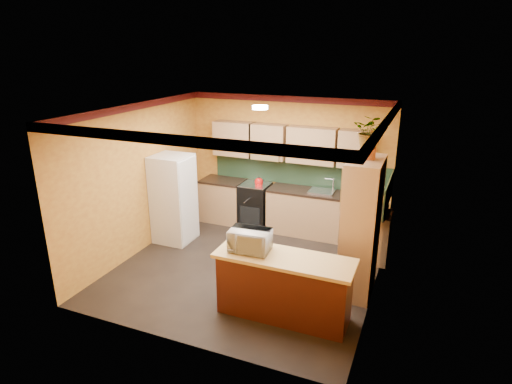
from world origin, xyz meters
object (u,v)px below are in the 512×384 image
at_px(base_cabinets_back, 283,210).
at_px(microwave, 250,240).
at_px(stove, 255,205).
at_px(breakfast_bar, 284,289).
at_px(fridge, 174,199).
at_px(pantry, 361,228).

distance_m(base_cabinets_back, microwave, 2.97).
height_order(stove, breakfast_bar, stove).
bearing_deg(fridge, stove, 47.30).
xyz_separation_m(stove, pantry, (2.43, -1.77, 0.59)).
height_order(breakfast_bar, microwave, microwave).
distance_m(fridge, microwave, 2.78).
bearing_deg(base_cabinets_back, fridge, -144.78).
xyz_separation_m(base_cabinets_back, microwave, (0.48, -2.86, 0.64)).
relative_size(stove, fridge, 0.54).
bearing_deg(breakfast_bar, base_cabinets_back, 108.91).
distance_m(base_cabinets_back, breakfast_bar, 3.02).
relative_size(base_cabinets_back, fridge, 2.15).
relative_size(fridge, microwave, 3.07).
relative_size(base_cabinets_back, breakfast_bar, 2.03).
bearing_deg(base_cabinets_back, microwave, -80.55).
distance_m(pantry, microwave, 1.72).
bearing_deg(pantry, base_cabinets_back, 135.56).
xyz_separation_m(pantry, microwave, (-1.33, -1.08, 0.03)).
distance_m(base_cabinets_back, stove, 0.63).
bearing_deg(breakfast_bar, pantry, 52.56).
bearing_deg(base_cabinets_back, stove, -180.00).
xyz_separation_m(stove, breakfast_bar, (1.60, -2.86, -0.02)).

